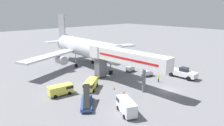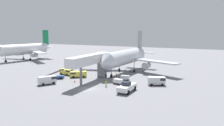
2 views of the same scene
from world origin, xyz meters
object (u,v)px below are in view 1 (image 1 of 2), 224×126
object	(u,v)px
airplane_at_gate	(85,48)
safety_cone_charlie	(114,88)
belt_loader_truck	(87,102)
ground_crew_worker_foreground	(159,78)
baggage_cart_rear_left	(147,73)
safety_cone_alpha	(124,92)
service_van_mid_left	(61,89)
service_van_far_center	(158,62)
safety_cone_bravo	(151,70)
pushback_tug	(182,73)
service_van_far_right	(91,84)
baggage_cart_mid_right	(130,69)
ground_crew_worker_midground	(112,70)
service_van_rear_right	(126,105)
jet_bridge	(122,58)

from	to	relation	value
airplane_at_gate	safety_cone_charlie	world-z (taller)	airplane_at_gate
belt_loader_truck	ground_crew_worker_foreground	size ratio (longest dim) A/B	3.43
baggage_cart_rear_left	safety_cone_alpha	world-z (taller)	baggage_cart_rear_left
baggage_cart_rear_left	service_van_mid_left	bearing A→B (deg)	168.58
airplane_at_gate	safety_cone_alpha	xyz separation A→B (m)	(-6.55, -22.40, -5.17)
service_van_far_center	safety_cone_charlie	xyz separation A→B (m)	(-22.38, -4.54, -1.07)
safety_cone_alpha	safety_cone_bravo	distance (m)	17.58
pushback_tug	service_van_far_right	world-z (taller)	pushback_tug
baggage_cart_mid_right	pushback_tug	bearing A→B (deg)	-63.80
service_van_far_center	service_van_far_right	distance (m)	26.02
service_van_far_right	safety_cone_alpha	world-z (taller)	service_van_far_right
service_van_mid_left	ground_crew_worker_foreground	bearing A→B (deg)	-23.50
service_van_far_center	ground_crew_worker_foreground	bearing A→B (deg)	-144.49
pushback_tug	ground_crew_worker_foreground	world-z (taller)	pushback_tug
safety_cone_alpha	service_van_mid_left	bearing A→B (deg)	139.16
ground_crew_worker_midground	ground_crew_worker_foreground	bearing A→B (deg)	-76.12
pushback_tug	ground_crew_worker_midground	size ratio (longest dim) A/B	4.37
pushback_tug	baggage_cart_mid_right	distance (m)	13.46
service_van_rear_right	service_van_far_center	distance (m)	30.79
baggage_cart_mid_right	safety_cone_charlie	size ratio (longest dim) A/B	5.17
belt_loader_truck	service_van_far_center	size ratio (longest dim) A/B	1.18
service_van_rear_right	pushback_tug	bearing A→B (deg)	6.75
pushback_tug	safety_cone_alpha	bearing A→B (deg)	171.07
service_van_mid_left	safety_cone_charlie	distance (m)	10.94
jet_bridge	safety_cone_bravo	bearing A→B (deg)	6.76
ground_crew_worker_foreground	service_van_rear_right	bearing A→B (deg)	-163.17
jet_bridge	safety_cone_charlie	xyz separation A→B (m)	(-3.20, -0.96, -5.91)
service_van_rear_right	ground_crew_worker_midground	world-z (taller)	service_van_rear_right
service_van_far_center	baggage_cart_mid_right	xyz separation A→B (m)	(-10.48, 1.64, -0.47)
airplane_at_gate	jet_bridge	size ratio (longest dim) A/B	1.90
ground_crew_worker_foreground	safety_cone_bravo	distance (m)	8.54
safety_cone_bravo	pushback_tug	bearing A→B (deg)	-80.93
pushback_tug	safety_cone_alpha	xyz separation A→B (m)	(-18.02, 2.83, -0.85)
baggage_cart_mid_right	ground_crew_worker_foreground	world-z (taller)	ground_crew_worker_foreground
service_van_far_right	service_van_mid_left	bearing A→B (deg)	164.08
service_van_rear_right	service_van_far_center	world-z (taller)	service_van_far_center
jet_bridge	baggage_cart_mid_right	bearing A→B (deg)	30.97
safety_cone_alpha	safety_cone_bravo	xyz separation A→B (m)	(16.67, 5.60, -0.06)
airplane_at_gate	service_van_mid_left	xyz separation A→B (m)	(-16.00, -14.23, -4.39)
service_van_far_center	baggage_cart_mid_right	size ratio (longest dim) A/B	1.92
airplane_at_gate	safety_cone_alpha	world-z (taller)	airplane_at_gate
service_van_rear_right	baggage_cart_rear_left	size ratio (longest dim) A/B	1.76
pushback_tug	service_van_far_right	distance (m)	23.38
pushback_tug	service_van_far_right	size ratio (longest dim) A/B	1.33
service_van_far_center	ground_crew_worker_midground	size ratio (longest dim) A/B	3.12
safety_cone_bravo	service_van_rear_right	bearing A→B (deg)	-152.99
airplane_at_gate	safety_cone_alpha	distance (m)	23.90
service_van_rear_right	service_van_far_center	xyz separation A→B (m)	(27.82, 13.19, 0.01)
ground_crew_worker_foreground	safety_cone_charlie	xyz separation A→B (m)	(-10.75, 3.75, -0.68)
pushback_tug	baggage_cart_rear_left	xyz separation A→B (m)	(-5.66, 6.60, -0.39)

